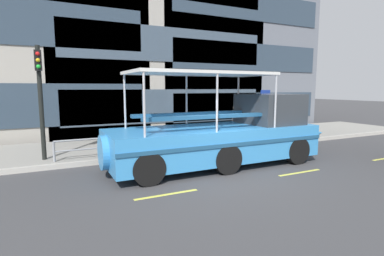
{
  "coord_description": "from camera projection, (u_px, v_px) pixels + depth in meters",
  "views": [
    {
      "loc": [
        -5.18,
        -8.26,
        2.83
      ],
      "look_at": [
        -0.14,
        2.06,
        1.3
      ],
      "focal_mm": 28.08,
      "sensor_mm": 36.0,
      "label": 1
    }
  ],
  "objects": [
    {
      "name": "lane_centreline",
      "position": [
        241.0,
        182.0,
        9.07
      ],
      "size": [
        25.8,
        0.12,
        0.01
      ],
      "color": "#DBD64C",
      "rests_on": "ground_plane"
    },
    {
      "name": "traffic_light_pole",
      "position": [
        40.0,
        92.0,
        10.84
      ],
      "size": [
        0.24,
        0.46,
        4.17
      ],
      "color": "black",
      "rests_on": "sidewalk"
    },
    {
      "name": "ground_plane",
      "position": [
        223.0,
        174.0,
        9.99
      ],
      "size": [
        120.0,
        120.0,
        0.0
      ],
      "primitive_type": "plane",
      "color": "#3D3D3F"
    },
    {
      "name": "duck_tour_boat",
      "position": [
        228.0,
        135.0,
        11.21
      ],
      "size": [
        9.66,
        2.68,
        3.39
      ],
      "color": "#388CD1",
      "rests_on": "ground_plane"
    },
    {
      "name": "sidewalk",
      "position": [
        163.0,
        143.0,
        14.96
      ],
      "size": [
        32.0,
        4.8,
        0.18
      ],
      "primitive_type": "cube",
      "color": "gray",
      "rests_on": "ground_plane"
    },
    {
      "name": "pedestrian_near_bow",
      "position": [
        235.0,
        119.0,
        15.68
      ],
      "size": [
        0.24,
        0.51,
        1.76
      ],
      "color": "#1E2338",
      "rests_on": "sidewalk"
    },
    {
      "name": "curb_guardrail",
      "position": [
        184.0,
        137.0,
        13.04
      ],
      "size": [
        10.45,
        0.09,
        0.78
      ],
      "color": "gray",
      "rests_on": "sidewalk"
    },
    {
      "name": "parking_sign",
      "position": [
        265.0,
        106.0,
        15.58
      ],
      "size": [
        0.6,
        0.12,
        2.56
      ],
      "color": "#4C4F54",
      "rests_on": "sidewalk"
    },
    {
      "name": "curb_edge",
      "position": [
        184.0,
        153.0,
        12.75
      ],
      "size": [
        32.0,
        0.18,
        0.18
      ],
      "primitive_type": "cube",
      "color": "#B2ADA3",
      "rests_on": "ground_plane"
    }
  ]
}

